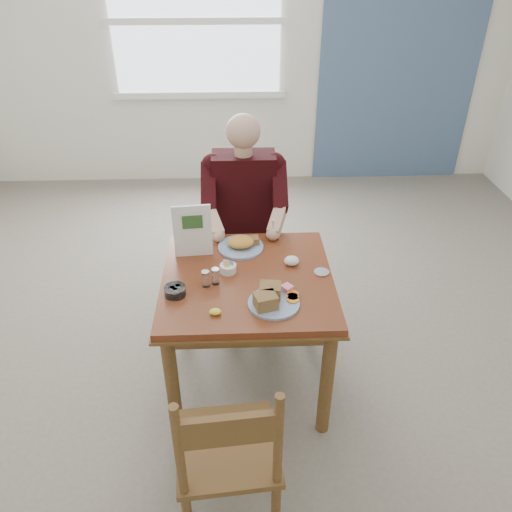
{
  "coord_description": "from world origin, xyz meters",
  "views": [
    {
      "loc": [
        -0.04,
        -2.16,
        2.26
      ],
      "look_at": [
        0.05,
        0.0,
        0.88
      ],
      "focal_mm": 35.0,
      "sensor_mm": 36.0,
      "label": 1
    }
  ],
  "objects_px": {
    "chair_far": "(245,243)",
    "far_plate": "(242,244)",
    "table": "(248,293)",
    "diner": "(244,205)",
    "chair_near": "(228,455)",
    "near_plate": "(272,298)"
  },
  "relations": [
    {
      "from": "table",
      "to": "chair_near",
      "type": "distance_m",
      "value": 0.9
    },
    {
      "from": "diner",
      "to": "chair_far",
      "type": "bearing_deg",
      "value": 90.01
    },
    {
      "from": "chair_near",
      "to": "near_plate",
      "type": "distance_m",
      "value": 0.74
    },
    {
      "from": "chair_near",
      "to": "diner",
      "type": "bearing_deg",
      "value": 86.25
    },
    {
      "from": "near_plate",
      "to": "far_plate",
      "type": "bearing_deg",
      "value": 104.7
    },
    {
      "from": "chair_far",
      "to": "chair_near",
      "type": "bearing_deg",
      "value": -93.55
    },
    {
      "from": "table",
      "to": "far_plate",
      "type": "height_order",
      "value": "far_plate"
    },
    {
      "from": "diner",
      "to": "far_plate",
      "type": "height_order",
      "value": "diner"
    },
    {
      "from": "chair_near",
      "to": "table",
      "type": "bearing_deg",
      "value": 83.26
    },
    {
      "from": "near_plate",
      "to": "far_plate",
      "type": "height_order",
      "value": "near_plate"
    },
    {
      "from": "chair_far",
      "to": "table",
      "type": "bearing_deg",
      "value": -90.0
    },
    {
      "from": "diner",
      "to": "table",
      "type": "bearing_deg",
      "value": -90.0
    },
    {
      "from": "table",
      "to": "chair_near",
      "type": "bearing_deg",
      "value": -96.74
    },
    {
      "from": "table",
      "to": "far_plate",
      "type": "xyz_separation_m",
      "value": [
        -0.02,
        0.29,
        0.14
      ]
    },
    {
      "from": "chair_far",
      "to": "far_plate",
      "type": "xyz_separation_m",
      "value": [
        -0.02,
        -0.51,
        0.3
      ]
    },
    {
      "from": "chair_far",
      "to": "near_plate",
      "type": "relative_size",
      "value": 3.32
    },
    {
      "from": "chair_near",
      "to": "diner",
      "type": "height_order",
      "value": "diner"
    },
    {
      "from": "chair_far",
      "to": "diner",
      "type": "distance_m",
      "value": 0.34
    },
    {
      "from": "diner",
      "to": "chair_near",
      "type": "bearing_deg",
      "value": -93.75
    },
    {
      "from": "chair_far",
      "to": "near_plate",
      "type": "height_order",
      "value": "chair_far"
    },
    {
      "from": "table",
      "to": "chair_far",
      "type": "relative_size",
      "value": 0.97
    },
    {
      "from": "chair_far",
      "to": "far_plate",
      "type": "height_order",
      "value": "chair_far"
    }
  ]
}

